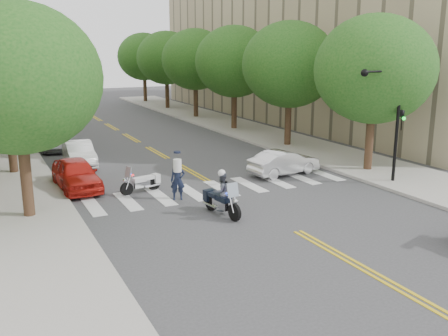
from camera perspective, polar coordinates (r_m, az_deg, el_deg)
ground at (r=18.98m, az=8.38°, el=-7.19°), size 140.00×140.00×0.00m
sidewalk_right at (r=42.02m, az=2.00°, el=4.57°), size 5.00×60.00×0.15m
building_right at (r=54.52m, az=16.16°, el=17.66°), size 26.00×44.00×22.00m
tree_l_0 at (r=20.57m, az=-22.62°, el=9.42°), size 6.40×6.40×8.45m
tree_l_1 at (r=28.54m, az=-23.87°, el=10.21°), size 6.40×6.40×8.45m
tree_r_0 at (r=28.01m, az=16.81°, el=10.74°), size 6.40×6.40×8.45m
tree_r_1 at (r=34.29m, az=7.52°, el=11.62°), size 6.40×6.40×8.45m
tree_r_2 at (r=41.18m, az=1.19°, el=12.05°), size 6.40×6.40×8.45m
tree_r_3 at (r=48.41m, az=-3.30°, el=12.27°), size 6.40×6.40×8.45m
tree_r_4 at (r=55.85m, az=-6.62°, el=12.39°), size 6.40×6.40×8.45m
tree_r_5 at (r=63.43m, az=-9.15°, el=12.45°), size 6.40×6.40×8.45m
traffic_signal_pole at (r=25.60m, az=18.56°, el=6.26°), size 2.82×0.42×6.00m
motorcycle_police at (r=20.34m, az=-0.35°, el=-3.06°), size 0.88×2.36×1.92m
motorcycle_parked at (r=23.92m, az=-9.15°, el=-1.62°), size 2.08×0.83×1.36m
officer_standing at (r=22.45m, az=-5.31°, el=-1.40°), size 0.75×0.61×1.79m
convertible at (r=27.03m, az=6.88°, el=0.64°), size 4.17×1.88×1.33m
parked_car_a at (r=25.03m, az=-16.54°, el=-0.67°), size 1.97×4.51×1.51m
parked_car_b at (r=30.15m, az=-16.22°, el=1.60°), size 1.61×4.25×1.38m
parked_car_c at (r=35.14m, az=-18.69°, el=2.89°), size 2.20×4.28×1.15m
parked_car_d at (r=39.64m, az=-20.43°, el=4.11°), size 2.09×4.99×1.44m
parked_car_e at (r=44.68m, az=-19.76°, el=5.16°), size 1.84×4.30×1.45m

